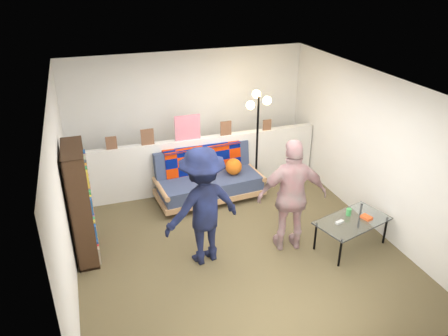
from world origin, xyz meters
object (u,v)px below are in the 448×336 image
(futon_sofa, at_px, (209,179))
(bookshelf, at_px, (81,207))
(person_left, at_px, (203,207))
(floor_lamp, at_px, (257,122))
(person_right, at_px, (292,196))
(coffee_table, at_px, (353,222))

(futon_sofa, bearing_deg, bookshelf, -154.42)
(futon_sofa, height_order, person_left, person_left)
(bookshelf, distance_m, floor_lamp, 3.27)
(bookshelf, height_order, person_right, person_right)
(futon_sofa, height_order, person_right, person_right)
(person_left, distance_m, person_right, 1.28)
(floor_lamp, height_order, person_right, floor_lamp)
(bookshelf, relative_size, person_left, 0.98)
(bookshelf, bearing_deg, person_right, -15.02)
(coffee_table, xyz_separation_m, person_right, (-0.86, 0.28, 0.43))
(futon_sofa, xyz_separation_m, person_right, (0.69, -1.79, 0.48))
(floor_lamp, distance_m, person_left, 2.31)
(coffee_table, distance_m, floor_lamp, 2.38)
(floor_lamp, bearing_deg, person_left, -131.13)
(person_right, bearing_deg, coffee_table, 172.78)
(coffee_table, relative_size, person_right, 0.70)
(floor_lamp, relative_size, person_right, 1.09)
(futon_sofa, relative_size, person_right, 1.13)
(coffee_table, relative_size, person_left, 0.70)
(person_right, bearing_deg, floor_lamp, -85.70)
(coffee_table, height_order, person_left, person_left)
(futon_sofa, distance_m, person_right, 1.97)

